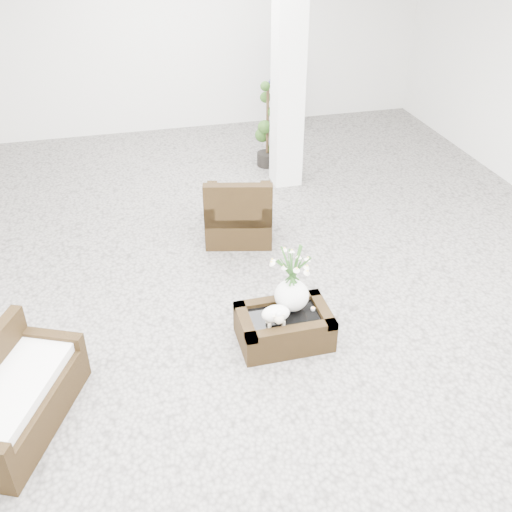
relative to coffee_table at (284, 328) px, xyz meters
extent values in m
plane|color=gray|center=(-0.12, 0.75, -0.16)|extent=(11.00, 11.00, 0.00)
cube|color=white|center=(1.08, 3.55, 1.59)|extent=(0.40, 0.40, 3.50)
cube|color=#34230F|center=(0.00, 0.00, 0.00)|extent=(0.90, 0.60, 0.31)
ellipsoid|color=white|center=(-0.12, -0.10, 0.26)|extent=(0.28, 0.23, 0.21)
cylinder|color=white|center=(0.30, 0.02, 0.17)|extent=(0.04, 0.04, 0.03)
cube|color=#34230F|center=(0.03, 2.13, 0.28)|extent=(0.99, 0.97, 0.88)
cube|color=#34230F|center=(-2.46, -0.48, 0.20)|extent=(1.15, 1.49, 0.72)
imported|color=navy|center=(1.56, 5.58, 0.68)|extent=(0.41, 0.62, 1.68)
camera|label=1|loc=(-1.38, -4.31, 3.75)|focal=41.27mm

